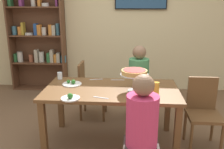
{
  "coord_description": "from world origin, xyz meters",
  "views": [
    {
      "loc": [
        0.22,
        -2.86,
        1.76
      ],
      "look_at": [
        0.0,
        0.1,
        0.89
      ],
      "focal_mm": 39.85,
      "sensor_mm": 36.0,
      "label": 1
    }
  ],
  "objects_px": {
    "chair_head_east": "(203,109)",
    "deep_dish_pizza_stand": "(134,73)",
    "dining_table": "(111,96)",
    "salad_plate_near_diner": "(70,97)",
    "diner_far_right": "(138,88)",
    "cutlery_fork_near": "(101,98)",
    "beer_glass_amber_tall": "(156,89)",
    "cutlery_fork_far": "(96,79)",
    "cutlery_knife_near": "(118,80)",
    "water_glass_clear_near": "(60,76)",
    "chair_far_left": "(89,87)",
    "diner_near_right": "(141,141)",
    "bookshelf": "(38,36)",
    "salad_plate_far_diner": "(72,83)"
  },
  "relations": [
    {
      "from": "chair_head_east",
      "to": "deep_dish_pizza_stand",
      "type": "bearing_deg",
      "value": 6.67
    },
    {
      "from": "dining_table",
      "to": "salad_plate_near_diner",
      "type": "bearing_deg",
      "value": -138.57
    },
    {
      "from": "diner_far_right",
      "to": "cutlery_fork_near",
      "type": "bearing_deg",
      "value": -22.88
    },
    {
      "from": "chair_head_east",
      "to": "diner_far_right",
      "type": "bearing_deg",
      "value": -42.39
    },
    {
      "from": "beer_glass_amber_tall",
      "to": "cutlery_fork_far",
      "type": "xyz_separation_m",
      "value": [
        -0.75,
        0.58,
        -0.08
      ]
    },
    {
      "from": "cutlery_fork_near",
      "to": "cutlery_knife_near",
      "type": "xyz_separation_m",
      "value": [
        0.15,
        0.66,
        0.0
      ]
    },
    {
      "from": "salad_plate_near_diner",
      "to": "deep_dish_pizza_stand",
      "type": "bearing_deg",
      "value": 23.65
    },
    {
      "from": "deep_dish_pizza_stand",
      "to": "water_glass_clear_near",
      "type": "relative_size",
      "value": 3.56
    },
    {
      "from": "dining_table",
      "to": "chair_far_left",
      "type": "relative_size",
      "value": 1.88
    },
    {
      "from": "chair_far_left",
      "to": "diner_near_right",
      "type": "bearing_deg",
      "value": 26.6
    },
    {
      "from": "diner_far_right",
      "to": "beer_glass_amber_tall",
      "type": "height_order",
      "value": "diner_far_right"
    },
    {
      "from": "bookshelf",
      "to": "salad_plate_near_diner",
      "type": "height_order",
      "value": "bookshelf"
    },
    {
      "from": "salad_plate_far_diner",
      "to": "cutlery_fork_near",
      "type": "bearing_deg",
      "value": -45.32
    },
    {
      "from": "bookshelf",
      "to": "cutlery_fork_near",
      "type": "height_order",
      "value": "bookshelf"
    },
    {
      "from": "chair_far_left",
      "to": "chair_head_east",
      "type": "distance_m",
      "value": 1.7
    },
    {
      "from": "diner_far_right",
      "to": "chair_head_east",
      "type": "distance_m",
      "value": 1.05
    },
    {
      "from": "dining_table",
      "to": "bookshelf",
      "type": "xyz_separation_m",
      "value": [
        -1.63,
        2.02,
        0.46
      ]
    },
    {
      "from": "chair_far_left",
      "to": "salad_plate_far_diner",
      "type": "height_order",
      "value": "chair_far_left"
    },
    {
      "from": "chair_head_east",
      "to": "water_glass_clear_near",
      "type": "relative_size",
      "value": 9.32
    },
    {
      "from": "bookshelf",
      "to": "chair_far_left",
      "type": "height_order",
      "value": "bookshelf"
    },
    {
      "from": "cutlery_knife_near",
      "to": "cutlery_fork_far",
      "type": "bearing_deg",
      "value": -1.22
    },
    {
      "from": "beer_glass_amber_tall",
      "to": "water_glass_clear_near",
      "type": "relative_size",
      "value": 1.8
    },
    {
      "from": "chair_head_east",
      "to": "diner_near_right",
      "type": "bearing_deg",
      "value": 45.08
    },
    {
      "from": "deep_dish_pizza_stand",
      "to": "salad_plate_near_diner",
      "type": "distance_m",
      "value": 0.78
    },
    {
      "from": "deep_dish_pizza_stand",
      "to": "water_glass_clear_near",
      "type": "bearing_deg",
      "value": 158.1
    },
    {
      "from": "diner_near_right",
      "to": "water_glass_clear_near",
      "type": "height_order",
      "value": "diner_near_right"
    },
    {
      "from": "dining_table",
      "to": "diner_near_right",
      "type": "relative_size",
      "value": 1.42
    },
    {
      "from": "salad_plate_near_diner",
      "to": "cutlery_knife_near",
      "type": "distance_m",
      "value": 0.87
    },
    {
      "from": "dining_table",
      "to": "diner_near_right",
      "type": "bearing_deg",
      "value": -65.55
    },
    {
      "from": "beer_glass_amber_tall",
      "to": "cutlery_knife_near",
      "type": "bearing_deg",
      "value": 128.37
    },
    {
      "from": "dining_table",
      "to": "salad_plate_far_diner",
      "type": "xyz_separation_m",
      "value": [
        -0.51,
        0.11,
        0.11
      ]
    },
    {
      "from": "deep_dish_pizza_stand",
      "to": "beer_glass_amber_tall",
      "type": "xyz_separation_m",
      "value": [
        0.24,
        -0.16,
        -0.13
      ]
    },
    {
      "from": "salad_plate_far_diner",
      "to": "cutlery_knife_near",
      "type": "height_order",
      "value": "salad_plate_far_diner"
    },
    {
      "from": "deep_dish_pizza_stand",
      "to": "salad_plate_far_diner",
      "type": "bearing_deg",
      "value": 167.09
    },
    {
      "from": "diner_far_right",
      "to": "water_glass_clear_near",
      "type": "xyz_separation_m",
      "value": [
        -1.09,
        -0.4,
        0.3
      ]
    },
    {
      "from": "cutlery_knife_near",
      "to": "bookshelf",
      "type": "bearing_deg",
      "value": -45.53
    },
    {
      "from": "water_glass_clear_near",
      "to": "dining_table",
      "type": "bearing_deg",
      "value": -24.69
    },
    {
      "from": "salad_plate_far_diner",
      "to": "chair_head_east",
      "type": "bearing_deg",
      "value": -2.79
    },
    {
      "from": "salad_plate_far_diner",
      "to": "water_glass_clear_near",
      "type": "bearing_deg",
      "value": 134.46
    },
    {
      "from": "chair_far_left",
      "to": "deep_dish_pizza_stand",
      "type": "bearing_deg",
      "value": 39.95
    },
    {
      "from": "chair_head_east",
      "to": "cutlery_fork_near",
      "type": "relative_size",
      "value": 4.83
    },
    {
      "from": "salad_plate_far_diner",
      "to": "cutlery_knife_near",
      "type": "distance_m",
      "value": 0.62
    },
    {
      "from": "diner_near_right",
      "to": "cutlery_fork_near",
      "type": "xyz_separation_m",
      "value": [
        -0.44,
        0.44,
        0.25
      ]
    },
    {
      "from": "bookshelf",
      "to": "beer_glass_amber_tall",
      "type": "relative_size",
      "value": 13.16
    },
    {
      "from": "bookshelf",
      "to": "salad_plate_far_diner",
      "type": "bearing_deg",
      "value": -59.52
    },
    {
      "from": "diner_near_right",
      "to": "beer_glass_amber_tall",
      "type": "relative_size",
      "value": 6.84
    },
    {
      "from": "water_glass_clear_near",
      "to": "diner_near_right",
      "type": "bearing_deg",
      "value": -45.41
    },
    {
      "from": "chair_head_east",
      "to": "salad_plate_far_diner",
      "type": "height_order",
      "value": "chair_head_east"
    },
    {
      "from": "cutlery_knife_near",
      "to": "cutlery_fork_far",
      "type": "relative_size",
      "value": 1.0
    },
    {
      "from": "cutlery_knife_near",
      "to": "deep_dish_pizza_stand",
      "type": "bearing_deg",
      "value": 116.17
    }
  ]
}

